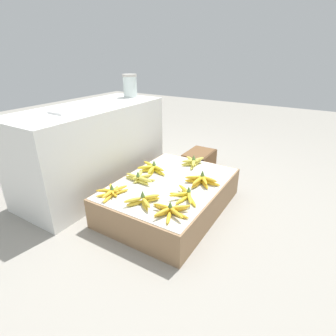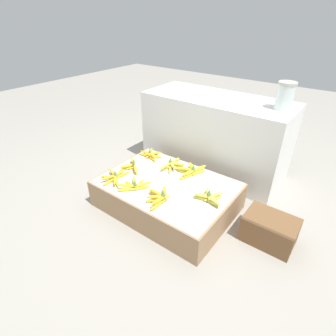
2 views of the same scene
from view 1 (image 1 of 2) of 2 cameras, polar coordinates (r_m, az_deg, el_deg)
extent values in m
plane|color=gray|center=(2.17, 0.55, -8.77)|extent=(10.00, 10.00, 0.00)
cube|color=#997551|center=(2.11, 0.56, -6.07)|extent=(1.07, 0.77, 0.24)
cube|color=silver|center=(2.05, 0.58, -3.16)|extent=(1.04, 0.74, 0.00)
cube|color=white|center=(2.46, -15.93, 4.14)|extent=(1.40, 0.58, 0.75)
cube|color=brown|center=(2.83, 6.80, 1.53)|extent=(0.36, 0.25, 0.20)
cube|color=#4E3520|center=(2.75, 9.07, 2.75)|extent=(0.36, 0.02, 0.02)
ellipsoid|color=gold|center=(1.71, -1.37, -8.63)|extent=(0.04, 0.15, 0.02)
ellipsoid|color=gold|center=(1.66, -0.83, -9.82)|extent=(0.14, 0.10, 0.02)
ellipsoid|color=gold|center=(1.63, 0.19, -10.59)|extent=(0.14, 0.08, 0.02)
ellipsoid|color=gold|center=(1.65, 2.30, -10.09)|extent=(0.03, 0.15, 0.02)
ellipsoid|color=gold|center=(1.70, 2.26, -9.04)|extent=(0.13, 0.11, 0.02)
ellipsoid|color=gold|center=(1.68, -0.82, -8.41)|extent=(0.04, 0.15, 0.02)
ellipsoid|color=gold|center=(1.63, -1.01, -9.42)|extent=(0.15, 0.07, 0.02)
ellipsoid|color=gold|center=(1.62, 1.66, -9.65)|extent=(0.08, 0.14, 0.02)
ellipsoid|color=gold|center=(1.67, 2.49, -8.52)|extent=(0.12, 0.12, 0.02)
cone|color=#5B7F3D|center=(1.65, 0.48, -7.82)|extent=(0.03, 0.03, 0.04)
ellipsoid|color=yellow|center=(1.87, 4.04, -5.57)|extent=(0.12, 0.14, 0.03)
ellipsoid|color=yellow|center=(1.86, 2.65, -5.84)|extent=(0.06, 0.16, 0.03)
ellipsoid|color=yellow|center=(1.80, 3.34, -6.81)|extent=(0.16, 0.06, 0.03)
ellipsoid|color=yellow|center=(1.80, 5.16, -7.05)|extent=(0.13, 0.13, 0.03)
ellipsoid|color=yellow|center=(1.87, 3.63, -4.69)|extent=(0.10, 0.15, 0.03)
ellipsoid|color=yellow|center=(1.81, 2.68, -5.72)|extent=(0.14, 0.13, 0.03)
ellipsoid|color=yellow|center=(1.78, 4.72, -6.40)|extent=(0.15, 0.11, 0.03)
cone|color=#5B7F3D|center=(1.82, 4.56, -4.53)|extent=(0.03, 0.03, 0.04)
ellipsoid|color=gold|center=(2.06, 6.02, -2.75)|extent=(0.11, 0.16, 0.03)
ellipsoid|color=gold|center=(2.01, 6.45, -3.41)|extent=(0.17, 0.05, 0.03)
ellipsoid|color=gold|center=(2.02, 7.88, -3.35)|extent=(0.14, 0.13, 0.03)
ellipsoid|color=gold|center=(2.04, 9.12, -3.17)|extent=(0.03, 0.17, 0.03)
ellipsoid|color=gold|center=(2.04, 6.04, -2.05)|extent=(0.12, 0.15, 0.03)
ellipsoid|color=gold|center=(2.00, 6.59, -2.68)|extent=(0.17, 0.04, 0.03)
ellipsoid|color=gold|center=(2.02, 7.77, -2.48)|extent=(0.15, 0.13, 0.03)
ellipsoid|color=gold|center=(2.03, 8.49, -2.30)|extent=(0.04, 0.17, 0.03)
cone|color=#5B7F3D|center=(2.03, 7.55, -1.05)|extent=(0.03, 0.03, 0.05)
ellipsoid|color=gold|center=(1.77, -7.16, -7.62)|extent=(0.12, 0.09, 0.03)
ellipsoid|color=gold|center=(1.74, -5.09, -8.15)|extent=(0.10, 0.12, 0.03)
ellipsoid|color=gold|center=(1.80, -3.69, -6.89)|extent=(0.12, 0.10, 0.03)
ellipsoid|color=gold|center=(1.75, -7.63, -6.92)|extent=(0.12, 0.09, 0.03)
ellipsoid|color=gold|center=(1.72, -4.82, -7.55)|extent=(0.09, 0.12, 0.03)
ellipsoid|color=gold|center=(1.78, -3.80, -6.23)|extent=(0.11, 0.10, 0.03)
cone|color=#5B7F3D|center=(1.75, -5.66, -5.51)|extent=(0.03, 0.03, 0.04)
ellipsoid|color=#DBCC4C|center=(2.37, 6.04, 1.07)|extent=(0.15, 0.06, 0.03)
ellipsoid|color=#DBCC4C|center=(2.38, 5.11, 1.19)|extent=(0.10, 0.14, 0.03)
ellipsoid|color=#DBCC4C|center=(2.35, 4.66, 0.83)|extent=(0.12, 0.13, 0.03)
ellipsoid|color=#DBCC4C|center=(2.31, 5.38, 0.44)|extent=(0.15, 0.07, 0.03)
ellipsoid|color=#DBCC4C|center=(2.38, 6.51, 1.81)|extent=(0.15, 0.08, 0.03)
ellipsoid|color=#DBCC4C|center=(2.38, 5.04, 1.89)|extent=(0.10, 0.14, 0.03)
ellipsoid|color=#DBCC4C|center=(2.34, 4.85, 1.49)|extent=(0.11, 0.14, 0.03)
ellipsoid|color=#DBCC4C|center=(2.31, 5.55, 1.24)|extent=(0.15, 0.08, 0.03)
cone|color=#5B7F3D|center=(2.33, 5.64, 2.36)|extent=(0.03, 0.03, 0.05)
ellipsoid|color=gold|center=(1.92, -10.84, -5.23)|extent=(0.16, 0.10, 0.03)
ellipsoid|color=gold|center=(1.94, -11.65, -5.02)|extent=(0.16, 0.09, 0.03)
ellipsoid|color=gold|center=(1.93, -12.43, -5.25)|extent=(0.06, 0.17, 0.03)
ellipsoid|color=gold|center=(1.90, -12.88, -5.66)|extent=(0.14, 0.13, 0.03)
ellipsoid|color=gold|center=(1.88, -12.61, -6.11)|extent=(0.17, 0.06, 0.03)
ellipsoid|color=gold|center=(1.91, -10.96, -4.52)|extent=(0.16, 0.08, 0.03)
ellipsoid|color=gold|center=(1.92, -12.16, -4.45)|extent=(0.13, 0.14, 0.03)
ellipsoid|color=gold|center=(1.90, -13.06, -4.85)|extent=(0.10, 0.16, 0.03)
ellipsoid|color=gold|center=(1.87, -12.59, -5.27)|extent=(0.17, 0.04, 0.03)
cone|color=#5B7F3D|center=(1.88, -12.14, -4.01)|extent=(0.03, 0.03, 0.04)
ellipsoid|color=#DBCC4C|center=(2.04, -5.81, -3.00)|extent=(0.05, 0.16, 0.03)
ellipsoid|color=#DBCC4C|center=(2.06, -4.93, -2.69)|extent=(0.11, 0.15, 0.03)
ellipsoid|color=#DBCC4C|center=(2.08, -5.90, -2.39)|extent=(0.16, 0.04, 0.03)
ellipsoid|color=#DBCC4C|center=(2.10, -6.51, -2.15)|extent=(0.14, 0.12, 0.03)
ellipsoid|color=#DBCC4C|center=(2.10, -7.65, -2.31)|extent=(0.04, 0.16, 0.03)
ellipsoid|color=#DBCC4C|center=(2.02, -5.29, -2.47)|extent=(0.04, 0.16, 0.03)
ellipsoid|color=#DBCC4C|center=(2.06, -5.68, -1.88)|extent=(0.15, 0.10, 0.03)
ellipsoid|color=#DBCC4C|center=(2.10, -6.18, -1.43)|extent=(0.16, 0.09, 0.03)
ellipsoid|color=#DBCC4C|center=(2.08, -7.46, -1.73)|extent=(0.04, 0.16, 0.03)
cone|color=#5B7F3D|center=(2.04, -6.56, -1.20)|extent=(0.03, 0.03, 0.04)
ellipsoid|color=yellow|center=(2.27, -3.54, 0.04)|extent=(0.10, 0.16, 0.03)
ellipsoid|color=yellow|center=(2.23, -4.24, -0.45)|extent=(0.14, 0.13, 0.03)
ellipsoid|color=yellow|center=(2.18, -3.64, -0.98)|extent=(0.16, 0.06, 0.03)
ellipsoid|color=yellow|center=(2.19, -2.01, -0.86)|extent=(0.08, 0.16, 0.03)
ellipsoid|color=yellow|center=(2.27, -4.00, 0.81)|extent=(0.08, 0.16, 0.03)
ellipsoid|color=yellow|center=(2.22, -4.65, 0.18)|extent=(0.14, 0.13, 0.03)
ellipsoid|color=yellow|center=(2.17, -3.62, -0.34)|extent=(0.16, 0.07, 0.03)
ellipsoid|color=yellow|center=(2.20, -2.34, 0.03)|extent=(0.07, 0.16, 0.03)
cone|color=#5B7F3D|center=(2.21, -3.06, 1.22)|extent=(0.03, 0.03, 0.05)
cylinder|color=silver|center=(2.77, -8.25, 17.10)|extent=(0.14, 0.14, 0.20)
cylinder|color=#B7B2A8|center=(2.76, -8.39, 19.35)|extent=(0.14, 0.14, 0.02)
cube|color=white|center=(2.21, -20.55, 11.75)|extent=(0.29, 0.15, 0.02)
camera|label=2|loc=(2.69, 45.86, 23.27)|focal=28.00mm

